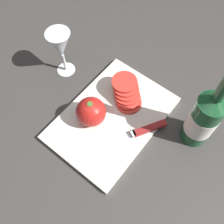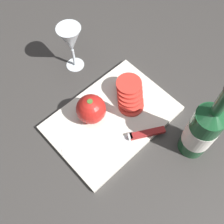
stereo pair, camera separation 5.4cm
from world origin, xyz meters
name	(u,v)px [view 1 (the left image)]	position (x,y,z in m)	size (l,w,h in m)	color
ground_plane	(93,138)	(0.00, 0.00, 0.00)	(3.00, 3.00, 0.00)	#383533
cutting_board	(112,118)	(0.08, -0.01, 0.01)	(0.37, 0.26, 0.02)	silver
wine_bottle	(203,119)	(0.19, -0.23, 0.11)	(0.08, 0.08, 0.31)	#194C28
wine_glass	(60,46)	(0.13, 0.24, 0.12)	(0.07, 0.07, 0.17)	silver
whole_tomato	(91,112)	(0.04, 0.04, 0.06)	(0.09, 0.09, 0.09)	red
knife	(138,133)	(0.09, -0.10, 0.02)	(0.27, 0.17, 0.01)	silver
tomato_slice_stack_near	(127,92)	(0.16, 0.00, 0.04)	(0.11, 0.12, 0.05)	red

